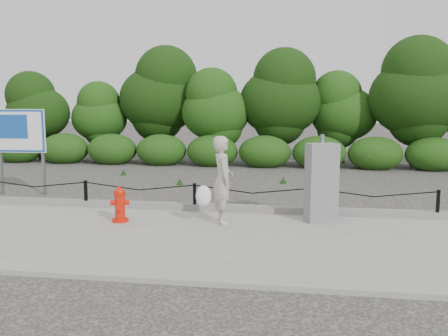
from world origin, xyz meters
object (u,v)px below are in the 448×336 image
utility_cabinet (321,183)px  advertising_sign (19,135)px  pedestrian (221,181)px  fire_hydrant (120,205)px

utility_cabinet → advertising_sign: 7.87m
pedestrian → utility_cabinet: 1.97m
utility_cabinet → advertising_sign: bearing=143.6°
utility_cabinet → advertising_sign: advertising_sign is taller
fire_hydrant → pedestrian: 2.06m
fire_hydrant → advertising_sign: size_ratio=0.31×
advertising_sign → pedestrian: bearing=-24.9°
pedestrian → fire_hydrant: bearing=78.8°
fire_hydrant → pedestrian: bearing=-9.7°
pedestrian → advertising_sign: (-5.66, 2.36, 0.67)m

